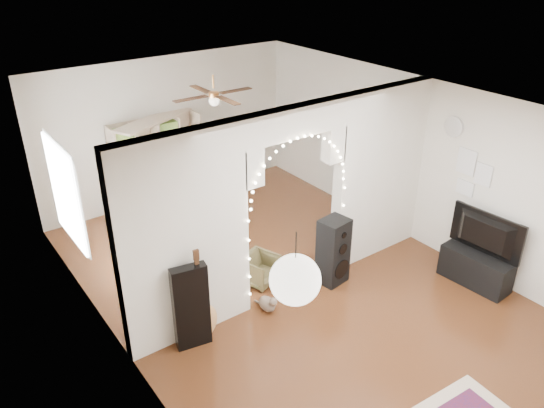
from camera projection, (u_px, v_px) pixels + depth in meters
floor at (292, 285)px, 7.76m from camera, size 7.50×7.50×0.00m
ceiling at (295, 106)px, 6.53m from camera, size 5.00×7.50×0.02m
wall_back at (168, 130)px, 9.84m from camera, size 5.00×0.02×2.70m
wall_left at (115, 264)px, 5.83m from camera, size 0.02×7.50×2.70m
wall_right at (416, 161)px, 8.46m from camera, size 0.02×7.50×2.70m
divider_wall at (293, 198)px, 7.11m from camera, size 5.00×0.20×2.70m
fairy_lights at (300, 193)px, 6.96m from camera, size 1.64×0.04×1.60m
window at (65, 193)px, 7.07m from camera, size 0.04×1.20×1.40m
wall_clock at (454, 127)px, 7.68m from camera, size 0.03×0.31×0.31m
picture_frames at (471, 173)px, 7.67m from camera, size 0.02×0.50×0.70m
paper_lantern at (295, 280)px, 4.01m from camera, size 0.40×0.40×0.40m
ceiling_fan at (214, 95)px, 8.11m from camera, size 1.10×1.10×0.30m
guitar_case at (191, 307)px, 6.40m from camera, size 0.46×0.22×1.14m
acoustic_guitar at (200, 308)px, 6.50m from camera, size 0.46×0.19×1.13m
tabby_cat at (268, 304)px, 7.19m from camera, size 0.22×0.43×0.28m
floor_speaker at (333, 251)px, 7.64m from camera, size 0.44×0.40×1.02m
media_console at (476, 268)px, 7.71m from camera, size 0.47×1.02×0.50m
tv at (483, 235)px, 7.45m from camera, size 0.21×1.08×0.62m
bookcase at (158, 163)px, 9.69m from camera, size 1.68×1.07×1.70m
dining_table at (162, 174)px, 9.68m from camera, size 1.29×0.94×0.76m
flower_vase at (162, 165)px, 9.60m from camera, size 0.20×0.20×0.19m
dining_chair_left at (171, 244)px, 8.26m from camera, size 0.76×0.77×0.56m
dining_chair_right at (260, 269)px, 7.74m from camera, size 0.61×0.62×0.44m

